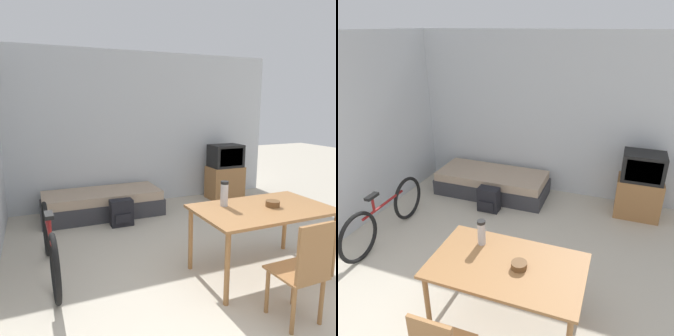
% 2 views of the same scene
% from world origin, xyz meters
% --- Properties ---
extents(ground_plane, '(20.00, 20.00, 0.00)m').
position_xyz_m(ground_plane, '(0.00, 0.00, 0.00)').
color(ground_plane, beige).
extents(wall_back, '(5.39, 0.06, 2.70)m').
position_xyz_m(wall_back, '(0.00, 3.91, 1.35)').
color(wall_back, silver).
rests_on(wall_back, ground_plane).
extents(daybed, '(1.91, 0.81, 0.41)m').
position_xyz_m(daybed, '(-0.76, 3.40, 0.20)').
color(daybed, '#333338').
rests_on(daybed, ground_plane).
extents(tv, '(0.66, 0.43, 1.04)m').
position_xyz_m(tv, '(1.63, 3.49, 0.51)').
color(tv, '#9E6B3D').
rests_on(tv, ground_plane).
extents(dining_table, '(1.43, 0.85, 0.73)m').
position_xyz_m(dining_table, '(0.43, 0.89, 0.66)').
color(dining_table, '#9E6B3D').
rests_on(dining_table, ground_plane).
extents(wooden_chair, '(0.39, 0.39, 0.91)m').
position_xyz_m(wooden_chair, '(0.19, 0.05, 0.50)').
color(wooden_chair, '#9E6B3D').
rests_on(wooden_chair, ground_plane).
extents(bicycle, '(0.10, 1.72, 0.75)m').
position_xyz_m(bicycle, '(-1.66, 1.70, 0.34)').
color(bicycle, black).
rests_on(bicycle, ground_plane).
extents(thermos_flask, '(0.08, 0.08, 0.27)m').
position_xyz_m(thermos_flask, '(0.08, 1.09, 0.88)').
color(thermos_flask, '#B7B7BC').
rests_on(thermos_flask, dining_table).
extents(mate_bowl, '(0.15, 0.15, 0.06)m').
position_xyz_m(mate_bowl, '(0.55, 0.88, 0.76)').
color(mate_bowl, brown).
rests_on(mate_bowl, dining_table).
extents(backpack, '(0.34, 0.22, 0.40)m').
position_xyz_m(backpack, '(-0.59, 2.83, 0.20)').
color(backpack, black).
rests_on(backpack, ground_plane).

